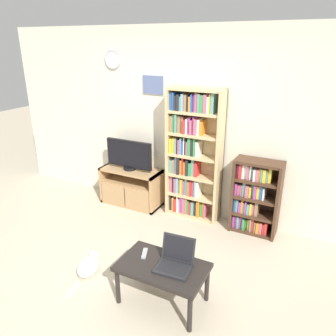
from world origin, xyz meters
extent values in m
plane|color=#BCAD93|center=(0.00, 0.00, 0.00)|extent=(18.00, 18.00, 0.00)
cube|color=beige|center=(0.00, 1.87, 1.30)|extent=(5.99, 0.06, 2.60)
torus|color=#B2B2B7|center=(-1.11, 1.83, 2.14)|extent=(0.28, 0.03, 0.28)
cylinder|color=white|center=(-1.11, 1.83, 2.14)|extent=(0.23, 0.02, 0.23)
cube|color=silver|center=(-0.44, 1.84, 1.82)|extent=(0.35, 0.01, 0.28)
cube|color=slate|center=(-0.44, 1.83, 1.82)|extent=(0.32, 0.02, 0.25)
cube|color=tan|center=(-1.18, 1.62, 0.29)|extent=(0.04, 0.41, 0.58)
cube|color=tan|center=(-0.29, 1.62, 0.29)|extent=(0.04, 0.41, 0.58)
cube|color=tan|center=(-0.73, 1.62, 0.56)|extent=(0.93, 0.41, 0.04)
cube|color=tan|center=(-0.73, 1.62, 0.02)|extent=(0.93, 0.41, 0.04)
cube|color=tan|center=(-0.73, 1.62, 0.35)|extent=(0.86, 0.37, 0.04)
cube|color=tan|center=(-0.95, 1.43, 0.19)|extent=(0.41, 0.02, 0.31)
cube|color=tan|center=(-0.52, 1.43, 0.19)|extent=(0.41, 0.02, 0.31)
cylinder|color=black|center=(-0.74, 1.60, 0.60)|extent=(0.18, 0.18, 0.04)
cube|color=black|center=(-0.74, 1.60, 0.82)|extent=(0.75, 0.05, 0.41)
cube|color=black|center=(-0.74, 1.57, 0.82)|extent=(0.71, 0.01, 0.38)
cube|color=tan|center=(-0.10, 1.69, 0.91)|extent=(0.04, 0.26, 1.83)
cube|color=tan|center=(0.63, 1.69, 0.91)|extent=(0.04, 0.26, 1.83)
cube|color=tan|center=(0.26, 1.81, 0.91)|extent=(0.76, 0.02, 1.83)
cube|color=tan|center=(0.26, 1.69, 0.02)|extent=(0.69, 0.22, 0.04)
cube|color=tan|center=(0.26, 1.69, 0.32)|extent=(0.69, 0.22, 0.04)
cube|color=tan|center=(0.26, 1.69, 0.62)|extent=(0.69, 0.22, 0.04)
cube|color=tan|center=(0.26, 1.69, 0.91)|extent=(0.69, 0.22, 0.04)
cube|color=tan|center=(0.26, 1.69, 1.21)|extent=(0.69, 0.22, 0.04)
cube|color=tan|center=(0.26, 1.69, 1.51)|extent=(0.69, 0.22, 0.04)
cube|color=tan|center=(0.26, 1.69, 1.81)|extent=(0.69, 0.22, 0.04)
cube|color=#232328|center=(-0.06, 1.71, 0.14)|extent=(0.04, 0.17, 0.21)
cube|color=gold|center=(-0.02, 1.70, 0.14)|extent=(0.02, 0.18, 0.21)
cube|color=red|center=(0.01, 1.70, 0.13)|extent=(0.04, 0.20, 0.20)
cube|color=white|center=(0.05, 1.70, 0.16)|extent=(0.02, 0.18, 0.25)
cube|color=white|center=(0.07, 1.71, 0.14)|extent=(0.02, 0.16, 0.20)
cube|color=#9E4293|center=(0.11, 1.70, 0.16)|extent=(0.04, 0.18, 0.24)
cube|color=#B75B70|center=(0.15, 1.70, 0.16)|extent=(0.04, 0.20, 0.24)
cube|color=#93704C|center=(0.19, 1.70, 0.16)|extent=(0.03, 0.20, 0.24)
cube|color=#388947|center=(0.22, 1.70, 0.14)|extent=(0.02, 0.18, 0.21)
cube|color=red|center=(0.25, 1.70, 0.13)|extent=(0.03, 0.19, 0.19)
cube|color=#5B9389|center=(0.29, 1.70, 0.14)|extent=(0.04, 0.19, 0.20)
cube|color=#232328|center=(0.33, 1.71, 0.14)|extent=(0.03, 0.17, 0.20)
cube|color=orange|center=(0.36, 1.70, 0.15)|extent=(0.02, 0.19, 0.23)
cube|color=orange|center=(0.39, 1.70, 0.16)|extent=(0.02, 0.20, 0.25)
cube|color=#388947|center=(0.42, 1.71, 0.14)|extent=(0.03, 0.16, 0.21)
cube|color=orange|center=(0.45, 1.71, 0.15)|extent=(0.02, 0.17, 0.23)
cube|color=#B75B70|center=(0.47, 1.70, 0.14)|extent=(0.02, 0.19, 0.20)
cube|color=#B75B70|center=(-0.06, 1.71, 0.46)|extent=(0.04, 0.17, 0.25)
cube|color=#232328|center=(-0.02, 1.71, 0.46)|extent=(0.03, 0.17, 0.25)
cube|color=#B75B70|center=(0.01, 1.70, 0.45)|extent=(0.03, 0.19, 0.22)
cube|color=#759EB7|center=(0.04, 1.70, 0.45)|extent=(0.04, 0.19, 0.23)
cube|color=#93704C|center=(0.07, 1.71, 0.46)|extent=(0.02, 0.17, 0.24)
cube|color=gold|center=(0.11, 1.70, 0.45)|extent=(0.04, 0.19, 0.22)
cube|color=#B75B70|center=(0.14, 1.70, 0.44)|extent=(0.02, 0.20, 0.21)
cube|color=#5B9389|center=(0.18, 1.71, 0.46)|extent=(0.04, 0.17, 0.25)
cube|color=#93704C|center=(0.22, 1.70, 0.44)|extent=(0.04, 0.19, 0.21)
cube|color=red|center=(0.25, 1.70, 0.45)|extent=(0.02, 0.20, 0.22)
cube|color=#B75B70|center=(0.29, 1.71, 0.44)|extent=(0.04, 0.16, 0.22)
cube|color=#759EB7|center=(0.32, 1.70, 0.46)|extent=(0.02, 0.20, 0.25)
cube|color=white|center=(0.35, 1.70, 0.45)|extent=(0.03, 0.19, 0.24)
cube|color=#5B9389|center=(-0.06, 1.70, 0.73)|extent=(0.04, 0.19, 0.19)
cube|color=#93704C|center=(-0.02, 1.70, 0.74)|extent=(0.03, 0.19, 0.20)
cube|color=#759EB7|center=(0.02, 1.71, 0.75)|extent=(0.03, 0.17, 0.24)
cube|color=#232328|center=(0.06, 1.70, 0.76)|extent=(0.04, 0.20, 0.25)
cube|color=orange|center=(0.09, 1.71, 0.74)|extent=(0.03, 0.17, 0.21)
cube|color=red|center=(0.12, 1.71, 0.76)|extent=(0.02, 0.17, 0.25)
cube|color=orange|center=(0.15, 1.71, 0.73)|extent=(0.03, 0.17, 0.19)
cube|color=#232328|center=(0.18, 1.70, 0.75)|extent=(0.04, 0.18, 0.23)
cube|color=#388947|center=(0.23, 1.71, 0.73)|extent=(0.04, 0.17, 0.19)
cube|color=#5B9389|center=(0.27, 1.71, 0.76)|extent=(0.04, 0.16, 0.25)
cube|color=red|center=(0.31, 1.71, 0.74)|extent=(0.04, 0.16, 0.21)
cube|color=gold|center=(-0.06, 1.70, 1.03)|extent=(0.03, 0.20, 0.20)
cube|color=gold|center=(-0.02, 1.71, 1.04)|extent=(0.04, 0.17, 0.21)
cube|color=#759EB7|center=(0.01, 1.70, 1.04)|extent=(0.02, 0.19, 0.21)
cube|color=#232328|center=(0.04, 1.71, 1.03)|extent=(0.03, 0.17, 0.19)
cube|color=#B75B70|center=(0.06, 1.70, 1.03)|extent=(0.02, 0.20, 0.20)
cube|color=#759EB7|center=(0.08, 1.70, 1.05)|extent=(0.02, 0.18, 0.23)
cube|color=#2856A8|center=(0.11, 1.71, 1.03)|extent=(0.02, 0.17, 0.19)
cube|color=white|center=(0.13, 1.71, 1.05)|extent=(0.02, 0.16, 0.24)
cube|color=#232328|center=(0.15, 1.71, 1.04)|extent=(0.02, 0.16, 0.21)
cube|color=#B75B70|center=(0.17, 1.71, 1.03)|extent=(0.02, 0.17, 0.19)
cube|color=#388947|center=(0.21, 1.70, 1.06)|extent=(0.04, 0.18, 0.25)
cube|color=#232328|center=(0.25, 1.70, 1.06)|extent=(0.03, 0.18, 0.25)
cube|color=#388947|center=(0.29, 1.70, 1.06)|extent=(0.02, 0.18, 0.25)
cube|color=white|center=(0.32, 1.71, 1.03)|extent=(0.04, 0.16, 0.20)
cube|color=#93704C|center=(-0.06, 1.70, 1.34)|extent=(0.04, 0.18, 0.22)
cube|color=#388947|center=(-0.02, 1.71, 1.35)|extent=(0.04, 0.17, 0.24)
cube|color=#5B9389|center=(0.02, 1.70, 1.36)|extent=(0.02, 0.20, 0.25)
cube|color=#93704C|center=(0.05, 1.71, 1.35)|extent=(0.04, 0.17, 0.23)
cube|color=#93704C|center=(0.10, 1.71, 1.34)|extent=(0.04, 0.16, 0.22)
cube|color=red|center=(0.13, 1.70, 1.33)|extent=(0.03, 0.20, 0.19)
cube|color=white|center=(0.16, 1.71, 1.33)|extent=(0.03, 0.17, 0.20)
cube|color=#9E4293|center=(0.20, 1.71, 1.34)|extent=(0.04, 0.17, 0.22)
cube|color=#B75B70|center=(0.23, 1.70, 1.33)|extent=(0.03, 0.20, 0.19)
cube|color=#9E4293|center=(0.26, 1.71, 1.35)|extent=(0.02, 0.17, 0.23)
cube|color=#B75B70|center=(0.29, 1.70, 1.34)|extent=(0.03, 0.20, 0.21)
cube|color=white|center=(0.33, 1.71, 1.33)|extent=(0.03, 0.17, 0.21)
cube|color=orange|center=(0.37, 1.70, 1.33)|extent=(0.04, 0.18, 0.19)
cube|color=#2856A8|center=(-0.06, 1.71, 1.65)|extent=(0.04, 0.17, 0.23)
cube|color=#2856A8|center=(-0.02, 1.70, 1.65)|extent=(0.02, 0.20, 0.23)
cube|color=#232328|center=(0.00, 1.70, 1.63)|extent=(0.03, 0.19, 0.19)
cube|color=#232328|center=(0.04, 1.70, 1.64)|extent=(0.03, 0.20, 0.21)
cube|color=#5B9389|center=(0.07, 1.70, 1.62)|extent=(0.03, 0.18, 0.19)
cube|color=#759EB7|center=(0.10, 1.70, 1.64)|extent=(0.03, 0.20, 0.22)
cube|color=#93704C|center=(0.14, 1.71, 1.64)|extent=(0.04, 0.17, 0.21)
cube|color=#232328|center=(0.18, 1.71, 1.63)|extent=(0.03, 0.16, 0.20)
cube|color=orange|center=(0.21, 1.70, 1.63)|extent=(0.03, 0.20, 0.19)
cube|color=#2856A8|center=(0.23, 1.70, 1.64)|extent=(0.02, 0.20, 0.22)
cube|color=#9E4293|center=(0.26, 1.71, 1.64)|extent=(0.03, 0.16, 0.22)
cube|color=#B75B70|center=(0.30, 1.70, 1.65)|extent=(0.04, 0.18, 0.24)
cube|color=#5B9389|center=(0.33, 1.70, 1.65)|extent=(0.03, 0.20, 0.24)
cube|color=#388947|center=(0.37, 1.70, 1.64)|extent=(0.04, 0.20, 0.23)
cube|color=#B75B70|center=(0.42, 1.70, 1.65)|extent=(0.04, 0.19, 0.23)
cube|color=white|center=(0.45, 1.70, 1.64)|extent=(0.02, 0.19, 0.21)
cube|color=gold|center=(0.47, 1.71, 1.65)|extent=(0.02, 0.17, 0.24)
cube|color=#5B9389|center=(0.51, 1.71, 1.66)|extent=(0.04, 0.17, 0.25)
cube|color=#472D1E|center=(0.87, 1.67, 0.50)|extent=(0.04, 0.31, 1.00)
cube|color=#472D1E|center=(1.43, 1.67, 0.50)|extent=(0.04, 0.31, 1.00)
cube|color=#472D1E|center=(1.15, 1.81, 0.50)|extent=(0.60, 0.02, 1.00)
cube|color=#472D1E|center=(1.15, 1.67, 0.02)|extent=(0.53, 0.27, 0.04)
cube|color=#472D1E|center=(1.15, 1.67, 0.26)|extent=(0.53, 0.27, 0.04)
cube|color=#472D1E|center=(1.15, 1.67, 0.50)|extent=(0.53, 0.27, 0.04)
cube|color=#472D1E|center=(1.15, 1.67, 0.74)|extent=(0.53, 0.27, 0.04)
cube|color=#472D1E|center=(1.15, 1.67, 0.98)|extent=(0.53, 0.27, 0.04)
cube|color=#9E4293|center=(0.91, 1.68, 0.12)|extent=(0.03, 0.23, 0.17)
cube|color=#9E4293|center=(0.94, 1.68, 0.12)|extent=(0.02, 0.21, 0.17)
cube|color=#5B9389|center=(0.97, 1.68, 0.12)|extent=(0.03, 0.23, 0.17)
cube|color=#9E4293|center=(1.00, 1.68, 0.12)|extent=(0.04, 0.21, 0.16)
cube|color=#388947|center=(1.04, 1.68, 0.12)|extent=(0.03, 0.24, 0.16)
cube|color=#388947|center=(1.08, 1.69, 0.11)|extent=(0.03, 0.19, 0.15)
cube|color=orange|center=(1.11, 1.68, 0.12)|extent=(0.03, 0.22, 0.16)
cube|color=#5B9389|center=(1.14, 1.67, 0.13)|extent=(0.02, 0.25, 0.19)
cube|color=red|center=(1.16, 1.68, 0.13)|extent=(0.03, 0.22, 0.19)
cube|color=#93704C|center=(1.19, 1.68, 0.11)|extent=(0.02, 0.24, 0.15)
cube|color=orange|center=(1.23, 1.67, 0.11)|extent=(0.04, 0.25, 0.15)
cube|color=#B75B70|center=(1.27, 1.68, 0.11)|extent=(0.03, 0.24, 0.16)
cube|color=red|center=(1.30, 1.68, 0.11)|extent=(0.02, 0.24, 0.15)
cube|color=red|center=(1.33, 1.68, 0.12)|extent=(0.03, 0.24, 0.17)
cube|color=#2856A8|center=(0.90, 1.68, 0.37)|extent=(0.02, 0.22, 0.19)
cube|color=#5B9389|center=(0.94, 1.68, 0.36)|extent=(0.03, 0.23, 0.18)
cube|color=#9E4293|center=(0.98, 1.68, 0.35)|extent=(0.03, 0.24, 0.15)
cube|color=orange|center=(1.01, 1.68, 0.37)|extent=(0.02, 0.23, 0.19)
cube|color=#5B9389|center=(1.03, 1.68, 0.35)|extent=(0.02, 0.23, 0.15)
cube|color=#9E4293|center=(1.05, 1.68, 0.36)|extent=(0.02, 0.24, 0.17)
cube|color=#5B9389|center=(1.08, 1.68, 0.35)|extent=(0.03, 0.24, 0.14)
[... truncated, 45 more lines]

